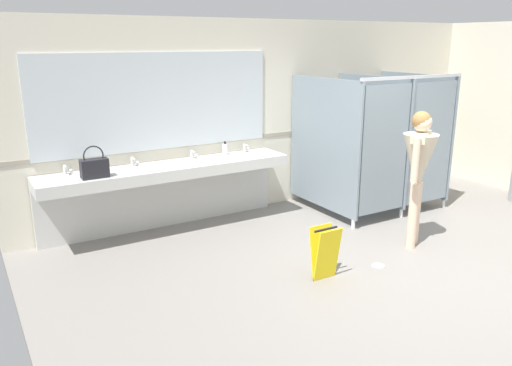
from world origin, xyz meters
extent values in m
cube|color=gray|center=(0.00, 0.00, -0.05)|extent=(7.72, 5.90, 0.10)
cube|color=beige|center=(0.00, 2.71, 1.34)|extent=(7.72, 0.12, 2.67)
cube|color=#9E937F|center=(0.00, 2.65, 1.05)|extent=(7.72, 0.01, 0.06)
cube|color=silver|center=(-1.89, 2.34, 0.81)|extent=(3.20, 0.58, 0.14)
cube|color=silver|center=(-1.89, 2.59, 0.37)|extent=(3.20, 0.08, 0.74)
cube|color=#ADADA8|center=(-3.09, 2.31, 0.83)|extent=(0.42, 0.32, 0.11)
cylinder|color=silver|center=(-3.09, 2.54, 0.94)|extent=(0.04, 0.04, 0.11)
cylinder|color=silver|center=(-3.09, 2.49, 0.98)|extent=(0.03, 0.11, 0.03)
sphere|color=silver|center=(-3.02, 2.55, 0.91)|extent=(0.04, 0.04, 0.04)
cube|color=#ADADA8|center=(-2.29, 2.31, 0.83)|extent=(0.42, 0.32, 0.11)
cylinder|color=silver|center=(-2.29, 2.54, 0.94)|extent=(0.04, 0.04, 0.11)
cylinder|color=silver|center=(-2.29, 2.49, 0.98)|extent=(0.03, 0.11, 0.03)
sphere|color=silver|center=(-2.22, 2.55, 0.91)|extent=(0.04, 0.04, 0.04)
cube|color=#ADADA8|center=(-1.49, 2.31, 0.83)|extent=(0.42, 0.32, 0.11)
cylinder|color=silver|center=(-1.49, 2.54, 0.94)|extent=(0.04, 0.04, 0.11)
cylinder|color=silver|center=(-1.49, 2.49, 0.98)|extent=(0.03, 0.11, 0.03)
sphere|color=silver|center=(-1.42, 2.55, 0.91)|extent=(0.04, 0.04, 0.04)
cube|color=#ADADA8|center=(-0.69, 2.31, 0.83)|extent=(0.42, 0.32, 0.11)
cylinder|color=silver|center=(-0.69, 2.54, 0.94)|extent=(0.04, 0.04, 0.11)
cylinder|color=silver|center=(-0.69, 2.49, 0.98)|extent=(0.03, 0.11, 0.03)
sphere|color=silver|center=(-0.62, 2.55, 0.91)|extent=(0.04, 0.04, 0.04)
cube|color=silver|center=(-1.89, 2.64, 1.64)|extent=(3.10, 0.02, 1.21)
cube|color=gray|center=(0.19, 1.89, 1.01)|extent=(0.03, 1.49, 1.79)
cylinder|color=silver|center=(0.19, 1.20, 0.06)|extent=(0.05, 0.05, 0.12)
cube|color=gray|center=(1.06, 1.89, 1.01)|extent=(0.03, 1.49, 1.79)
cylinder|color=silver|center=(1.06, 1.20, 0.06)|extent=(0.05, 0.05, 0.12)
cube|color=gray|center=(1.94, 1.89, 1.01)|extent=(0.03, 1.49, 1.79)
cylinder|color=silver|center=(1.94, 1.20, 0.06)|extent=(0.05, 0.05, 0.12)
cube|color=gray|center=(0.63, 1.17, 1.01)|extent=(0.79, 0.03, 1.69)
cube|color=gray|center=(1.50, 1.17, 1.01)|extent=(0.80, 0.04, 1.69)
cube|color=#B7BABF|center=(1.06, 1.17, 1.93)|extent=(1.81, 0.04, 0.04)
cylinder|color=beige|center=(0.51, 0.47, 0.40)|extent=(0.11, 0.11, 0.79)
cylinder|color=beige|center=(0.35, 0.38, 0.40)|extent=(0.11, 0.11, 0.79)
cone|color=beige|center=(0.43, 0.42, 1.01)|extent=(0.55, 0.55, 0.68)
cube|color=beige|center=(0.43, 0.42, 1.32)|extent=(0.45, 0.36, 0.10)
cylinder|color=beige|center=(0.64, 0.55, 1.10)|extent=(0.08, 0.08, 0.51)
cylinder|color=beige|center=(0.22, 0.29, 1.10)|extent=(0.08, 0.08, 0.51)
sphere|color=beige|center=(0.43, 0.42, 1.49)|extent=(0.21, 0.21, 0.21)
sphere|color=olive|center=(0.43, 0.43, 1.51)|extent=(0.22, 0.22, 0.22)
cube|color=black|center=(-2.83, 2.20, 0.99)|extent=(0.30, 0.14, 0.22)
torus|color=black|center=(-2.83, 2.20, 1.14)|extent=(0.23, 0.02, 0.23)
cylinder|color=white|center=(-1.00, 2.52, 0.95)|extent=(0.07, 0.07, 0.15)
cylinder|color=black|center=(-1.00, 2.52, 1.05)|extent=(0.03, 0.03, 0.04)
cube|color=yellow|center=(-1.04, 0.21, 0.28)|extent=(0.28, 0.10, 0.56)
cube|color=yellow|center=(-1.04, 0.30, 0.28)|extent=(0.28, 0.10, 0.56)
cylinder|color=black|center=(-1.04, 0.26, 0.54)|extent=(0.28, 0.02, 0.02)
cylinder|color=#B7BABF|center=(-0.34, 0.19, 0.00)|extent=(0.14, 0.14, 0.01)
camera|label=1|loc=(-4.11, -3.50, 2.38)|focal=35.54mm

